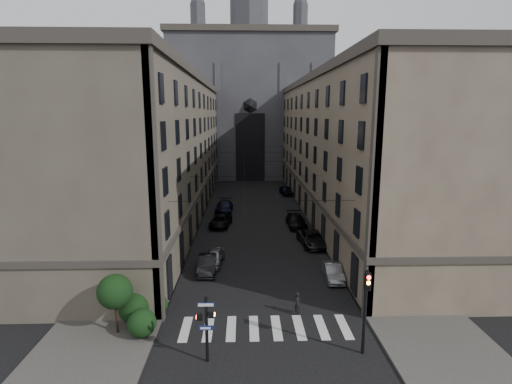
{
  "coord_description": "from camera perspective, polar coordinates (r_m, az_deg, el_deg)",
  "views": [
    {
      "loc": [
        -1.35,
        -19.1,
        13.91
      ],
      "look_at": [
        -0.44,
        10.59,
        8.07
      ],
      "focal_mm": 28.0,
      "sensor_mm": 36.0,
      "label": 1
    }
  ],
  "objects": [
    {
      "name": "pedestrian_signal_left",
      "position": [
        23.73,
        -7.12,
        -18.19
      ],
      "size": [
        1.02,
        0.38,
        4.0
      ],
      "color": "black",
      "rests_on": "ground"
    },
    {
      "name": "car_left_midfar",
      "position": [
        50.29,
        -5.1,
        -4.15
      ],
      "size": [
        2.95,
        5.3,
        1.4
      ],
      "primitive_type": "imported",
      "rotation": [
        0.0,
        0.0,
        -0.13
      ],
      "color": "black",
      "rests_on": "ground"
    },
    {
      "name": "car_left_midnear",
      "position": [
        36.38,
        -7.0,
        -10.2
      ],
      "size": [
        1.69,
        4.5,
        1.47
      ],
      "primitive_type": "imported",
      "rotation": [
        0.0,
        0.0,
        0.03
      ],
      "color": "black",
      "rests_on": "ground"
    },
    {
      "name": "car_right_far",
      "position": [
        69.63,
        4.33,
        0.2
      ],
      "size": [
        2.38,
        4.65,
        1.52
      ],
      "primitive_type": "imported",
      "rotation": [
        0.0,
        0.0,
        0.14
      ],
      "color": "black",
      "rests_on": "ground"
    },
    {
      "name": "car_right_midnear",
      "position": [
        43.43,
        8.07,
        -6.61
      ],
      "size": [
        3.02,
        5.68,
        1.52
      ],
      "primitive_type": "imported",
      "rotation": [
        0.0,
        0.0,
        0.09
      ],
      "color": "black",
      "rests_on": "ground"
    },
    {
      "name": "sidewalk_left",
      "position": [
        57.54,
        -10.86,
        -2.99
      ],
      "size": [
        7.0,
        80.0,
        0.15
      ],
      "primitive_type": "cube",
      "color": "#383533",
      "rests_on": "ground"
    },
    {
      "name": "car_left_far",
      "position": [
        57.25,
        -4.56,
        -2.13
      ],
      "size": [
        2.51,
        5.74,
        1.64
      ],
      "primitive_type": "imported",
      "rotation": [
        0.0,
        0.0,
        -0.04
      ],
      "color": "black",
      "rests_on": "ground"
    },
    {
      "name": "gothic_tower",
      "position": [
        94.15,
        -0.95,
        13.49
      ],
      "size": [
        35.0,
        23.0,
        58.0
      ],
      "color": "#2D2D33",
      "rests_on": "ground"
    },
    {
      "name": "zebra_crossing",
      "position": [
        27.85,
        1.33,
        -18.82
      ],
      "size": [
        11.0,
        3.2,
        0.01
      ],
      "primitive_type": "cube",
      "color": "beige",
      "rests_on": "ground"
    },
    {
      "name": "building_right",
      "position": [
        57.23,
        13.32,
        6.25
      ],
      "size": [
        13.6,
        60.6,
        18.85
      ],
      "color": "brown",
      "rests_on": "ground"
    },
    {
      "name": "building_left",
      "position": [
        56.6,
        -14.16,
        6.16
      ],
      "size": [
        13.6,
        60.6,
        18.85
      ],
      "color": "#4A4339",
      "rests_on": "ground"
    },
    {
      "name": "car_right_near",
      "position": [
        35.31,
        10.94,
        -11.12
      ],
      "size": [
        1.59,
        4.09,
        1.33
      ],
      "primitive_type": "imported",
      "rotation": [
        0.0,
        0.0,
        -0.05
      ],
      "color": "slate",
      "rests_on": "ground"
    },
    {
      "name": "car_right_midfar",
      "position": [
        50.12,
        5.78,
        -4.11
      ],
      "size": [
        2.33,
        5.47,
        1.57
      ],
      "primitive_type": "imported",
      "rotation": [
        0.0,
        0.0,
        0.02
      ],
      "color": "black",
      "rests_on": "ground"
    },
    {
      "name": "car_left_near",
      "position": [
        38.06,
        -6.01,
        -9.24
      ],
      "size": [
        2.09,
        4.3,
        1.41
      ],
      "primitive_type": "imported",
      "rotation": [
        0.0,
        0.0,
        -0.1
      ],
      "color": "slate",
      "rests_on": "ground"
    },
    {
      "name": "traffic_light_right",
      "position": [
        24.55,
        15.41,
        -14.93
      ],
      "size": [
        0.34,
        0.5,
        5.2
      ],
      "color": "black",
      "rests_on": "ground"
    },
    {
      "name": "ground",
      "position": [
        23.66,
        2.04,
        -24.88
      ],
      "size": [
        260.0,
        260.0,
        0.0
      ],
      "primitive_type": "plane",
      "color": "black",
      "rests_on": "ground"
    },
    {
      "name": "pedestrian",
      "position": [
        29.25,
        5.97,
        -15.53
      ],
      "size": [
        0.6,
        0.71,
        1.64
      ],
      "primitive_type": "imported",
      "rotation": [
        0.0,
        0.0,
        1.14
      ],
      "color": "black",
      "rests_on": "ground"
    },
    {
      "name": "sidewalk_right",
      "position": [
        58.03,
        10.1,
        -2.84
      ],
      "size": [
        7.0,
        80.0,
        0.15
      ],
      "primitive_type": "cube",
      "color": "#383533",
      "rests_on": "ground"
    },
    {
      "name": "shrub_cluster",
      "position": [
        27.96,
        -17.46,
        -15.08
      ],
      "size": [
        3.9,
        4.4,
        3.9
      ],
      "color": "black",
      "rests_on": "sidewalk_left"
    },
    {
      "name": "tram_wires",
      "position": [
        55.15,
        -0.33,
        4.19
      ],
      "size": [
        14.0,
        60.0,
        0.43
      ],
      "color": "black",
      "rests_on": "ground"
    }
  ]
}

